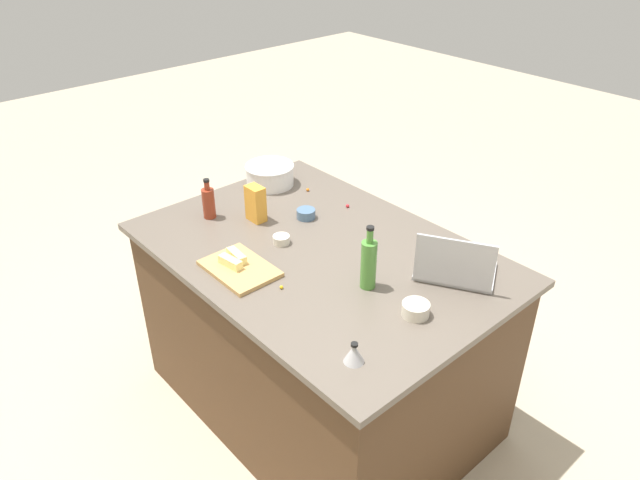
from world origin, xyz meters
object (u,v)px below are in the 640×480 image
object	(u,v)px
butter_stick_right	(230,262)
kitchen_timer	(354,353)
laptop	(455,268)
ramekin_wide	(306,214)
bottle_olive	(369,263)
butter_stick_left	(237,256)
mixing_bowl_large	(270,174)
cutting_board	(240,269)
candy_bag	(256,204)
bottle_soy	(209,202)
ramekin_small	(416,309)
ramekin_medium	(281,240)

from	to	relation	value
butter_stick_right	kitchen_timer	distance (m)	0.72
laptop	kitchen_timer	distance (m)	0.64
butter_stick_right	ramekin_wide	distance (m)	0.52
bottle_olive	butter_stick_left	xyz separation A→B (m)	(0.47, 0.29, -0.07)
butter_stick_right	kitchen_timer	bearing A→B (deg)	179.50
mixing_bowl_large	cutting_board	bearing A→B (deg)	133.50
laptop	candy_bag	bearing A→B (deg)	18.67
candy_bag	laptop	bearing A→B (deg)	-161.33
bottle_soy	ramekin_small	bearing A→B (deg)	-172.21
butter_stick_left	laptop	bearing A→B (deg)	-138.38
laptop	ramekin_wide	bearing A→B (deg)	9.00
cutting_board	ramekin_wide	bearing A→B (deg)	-72.26
kitchen_timer	cutting_board	bearing A→B (deg)	-2.40
bottle_olive	candy_bag	distance (m)	0.72
bottle_olive	butter_stick_left	size ratio (longest dim) A/B	2.43
ramekin_medium	candy_bag	size ratio (longest dim) A/B	0.43
butter_stick_left	butter_stick_right	xyz separation A→B (m)	(-0.02, 0.05, 0.00)
butter_stick_left	kitchen_timer	world-z (taller)	kitchen_timer
bottle_soy	ramekin_medium	bearing A→B (deg)	-165.85
butter_stick_right	ramekin_wide	bearing A→B (deg)	-76.08
ramekin_medium	ramekin_wide	distance (m)	0.25
bottle_olive	ramekin_medium	world-z (taller)	bottle_olive
bottle_olive	cutting_board	size ratio (longest dim) A/B	0.87
butter_stick_left	ramekin_wide	size ratio (longest dim) A/B	1.26
cutting_board	ramekin_small	xyz separation A→B (m)	(-0.66, -0.31, 0.02)
mixing_bowl_large	ramekin_wide	xyz separation A→B (m)	(-0.39, 0.09, -0.04)
laptop	butter_stick_left	distance (m)	0.88
mixing_bowl_large	kitchen_timer	world-z (taller)	mixing_bowl_large
laptop	ramekin_medium	distance (m)	0.75
mixing_bowl_large	candy_bag	bearing A→B (deg)	132.67
bottle_olive	ramekin_medium	xyz separation A→B (m)	(0.47, 0.05, -0.09)
bottle_soy	ramekin_small	xyz separation A→B (m)	(-1.12, -0.15, -0.05)
butter_stick_left	ramekin_medium	bearing A→B (deg)	-89.19
butter_stick_right	kitchen_timer	size ratio (longest dim) A/B	1.43
laptop	ramekin_small	size ratio (longest dim) A/B	3.72
kitchen_timer	bottle_soy	bearing A→B (deg)	-9.10
butter_stick_left	bottle_soy	bearing A→B (deg)	-17.93
bottle_soy	bottle_olive	bearing A→B (deg)	-170.15
butter_stick_right	mixing_bowl_large	bearing A→B (deg)	-49.15
laptop	ramekin_medium	size ratio (longest dim) A/B	5.14
mixing_bowl_large	butter_stick_right	xyz separation A→B (m)	(-0.52, 0.60, -0.02)
laptop	mixing_bowl_large	world-z (taller)	laptop
bottle_olive	ramekin_wide	xyz separation A→B (m)	(0.58, -0.18, -0.09)
mixing_bowl_large	butter_stick_left	xyz separation A→B (m)	(-0.50, 0.56, -0.02)
mixing_bowl_large	butter_stick_left	world-z (taller)	mixing_bowl_large
butter_stick_right	ramekin_medium	world-z (taller)	butter_stick_right
butter_stick_left	ramekin_wide	distance (m)	0.48
laptop	cutting_board	xyz separation A→B (m)	(0.61, 0.61, -0.04)
kitchen_timer	candy_bag	distance (m)	1.04
butter_stick_left	ramekin_medium	xyz separation A→B (m)	(0.00, -0.24, -0.02)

